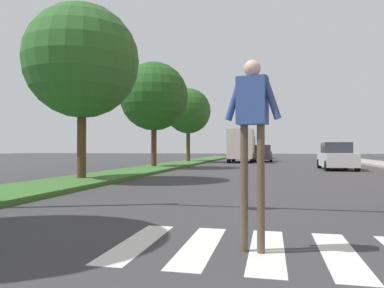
{
  "coord_description": "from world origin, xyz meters",
  "views": [
    {
      "loc": [
        -0.39,
        3.32,
        1.34
      ],
      "look_at": [
        -4.31,
        21.33,
        1.57
      ],
      "focal_mm": 34.12,
      "sensor_mm": 36.0,
      "label": 1
    }
  ],
  "objects_px": {
    "truck_box_delivery": "(242,145)",
    "tree_mid": "(82,61)",
    "traffic_light_gantry": "(100,4)",
    "sedan_far_horizon": "(263,152)",
    "tree_far": "(154,97)",
    "sedan_midblock": "(337,157)",
    "tree_distant": "(188,111)",
    "sedan_distant": "(263,154)",
    "pedestrian_performer": "(252,124)"
  },
  "relations": [
    {
      "from": "pedestrian_performer",
      "to": "sedan_midblock",
      "type": "xyz_separation_m",
      "value": [
        4.28,
        19.57,
        -0.87
      ]
    },
    {
      "from": "tree_far",
      "to": "traffic_light_gantry",
      "type": "relative_size",
      "value": 0.77
    },
    {
      "from": "tree_mid",
      "to": "pedestrian_performer",
      "type": "height_order",
      "value": "tree_mid"
    },
    {
      "from": "tree_distant",
      "to": "traffic_light_gantry",
      "type": "height_order",
      "value": "tree_distant"
    },
    {
      "from": "pedestrian_performer",
      "to": "sedan_far_horizon",
      "type": "distance_m",
      "value": 45.2
    },
    {
      "from": "traffic_light_gantry",
      "to": "sedan_far_horizon",
      "type": "distance_m",
      "value": 43.16
    },
    {
      "from": "sedan_distant",
      "to": "truck_box_delivery",
      "type": "height_order",
      "value": "truck_box_delivery"
    },
    {
      "from": "pedestrian_performer",
      "to": "sedan_far_horizon",
      "type": "bearing_deg",
      "value": 91.05
    },
    {
      "from": "sedan_far_horizon",
      "to": "tree_mid",
      "type": "bearing_deg",
      "value": -100.1
    },
    {
      "from": "pedestrian_performer",
      "to": "truck_box_delivery",
      "type": "distance_m",
      "value": 30.8
    },
    {
      "from": "traffic_light_gantry",
      "to": "sedan_far_horizon",
      "type": "bearing_deg",
      "value": 86.74
    },
    {
      "from": "tree_far",
      "to": "sedan_far_horizon",
      "type": "height_order",
      "value": "tree_far"
    },
    {
      "from": "truck_box_delivery",
      "to": "sedan_midblock",
      "type": "bearing_deg",
      "value": -58.54
    },
    {
      "from": "tree_mid",
      "to": "sedan_far_horizon",
      "type": "height_order",
      "value": "tree_mid"
    },
    {
      "from": "traffic_light_gantry",
      "to": "sedan_distant",
      "type": "xyz_separation_m",
      "value": [
        2.66,
        31.39,
        -3.58
      ]
    },
    {
      "from": "pedestrian_performer",
      "to": "truck_box_delivery",
      "type": "height_order",
      "value": "truck_box_delivery"
    },
    {
      "from": "tree_far",
      "to": "sedan_midblock",
      "type": "xyz_separation_m",
      "value": [
        11.78,
        0.84,
        -4.06
      ]
    },
    {
      "from": "tree_mid",
      "to": "sedan_far_horizon",
      "type": "bearing_deg",
      "value": 79.9
    },
    {
      "from": "pedestrian_performer",
      "to": "sedan_midblock",
      "type": "distance_m",
      "value": 20.05
    },
    {
      "from": "tree_distant",
      "to": "traffic_light_gantry",
      "type": "distance_m",
      "value": 27.58
    },
    {
      "from": "tree_far",
      "to": "traffic_light_gantry",
      "type": "height_order",
      "value": "tree_far"
    },
    {
      "from": "tree_mid",
      "to": "pedestrian_performer",
      "type": "bearing_deg",
      "value": -50.17
    },
    {
      "from": "tree_mid",
      "to": "traffic_light_gantry",
      "type": "xyz_separation_m",
      "value": [
        4.04,
        -6.53,
        -0.53
      ]
    },
    {
      "from": "pedestrian_performer",
      "to": "tree_mid",
      "type": "bearing_deg",
      "value": 129.83
    },
    {
      "from": "tree_far",
      "to": "sedan_far_horizon",
      "type": "distance_m",
      "value": 27.59
    },
    {
      "from": "tree_mid",
      "to": "tree_distant",
      "type": "distance_m",
      "value": 20.71
    },
    {
      "from": "traffic_light_gantry",
      "to": "sedan_distant",
      "type": "relative_size",
      "value": 2.11
    },
    {
      "from": "tree_distant",
      "to": "pedestrian_performer",
      "type": "distance_m",
      "value": 30.61
    },
    {
      "from": "traffic_light_gantry",
      "to": "pedestrian_performer",
      "type": "height_order",
      "value": "traffic_light_gantry"
    },
    {
      "from": "pedestrian_performer",
      "to": "sedan_distant",
      "type": "distance_m",
      "value": 33.64
    },
    {
      "from": "tree_distant",
      "to": "truck_box_delivery",
      "type": "distance_m",
      "value": 6.17
    },
    {
      "from": "tree_distant",
      "to": "truck_box_delivery",
      "type": "height_order",
      "value": "tree_distant"
    },
    {
      "from": "tree_far",
      "to": "sedan_distant",
      "type": "relative_size",
      "value": 1.63
    },
    {
      "from": "traffic_light_gantry",
      "to": "tree_mid",
      "type": "bearing_deg",
      "value": 121.75
    },
    {
      "from": "tree_distant",
      "to": "tree_mid",
      "type": "bearing_deg",
      "value": -89.27
    },
    {
      "from": "tree_mid",
      "to": "tree_distant",
      "type": "height_order",
      "value": "tree_mid"
    },
    {
      "from": "tree_far",
      "to": "sedan_far_horizon",
      "type": "bearing_deg",
      "value": 75.83
    },
    {
      "from": "tree_mid",
      "to": "sedan_midblock",
      "type": "distance_m",
      "value": 16.37
    },
    {
      "from": "tree_distant",
      "to": "sedan_distant",
      "type": "height_order",
      "value": "tree_distant"
    },
    {
      "from": "truck_box_delivery",
      "to": "tree_distant",
      "type": "bearing_deg",
      "value": -166.44
    },
    {
      "from": "pedestrian_performer",
      "to": "sedan_distant",
      "type": "xyz_separation_m",
      "value": [
        -0.62,
        33.63,
        -0.87
      ]
    },
    {
      "from": "tree_distant",
      "to": "traffic_light_gantry",
      "type": "relative_size",
      "value": 0.77
    },
    {
      "from": "tree_distant",
      "to": "sedan_midblock",
      "type": "distance_m",
      "value": 16.0
    },
    {
      "from": "tree_mid",
      "to": "sedan_distant",
      "type": "height_order",
      "value": "tree_mid"
    },
    {
      "from": "truck_box_delivery",
      "to": "tree_mid",
      "type": "bearing_deg",
      "value": -102.32
    },
    {
      "from": "tree_far",
      "to": "sedan_midblock",
      "type": "distance_m",
      "value": 12.49
    },
    {
      "from": "sedan_midblock",
      "to": "sedan_far_horizon",
      "type": "height_order",
      "value": "sedan_far_horizon"
    },
    {
      "from": "traffic_light_gantry",
      "to": "sedan_far_horizon",
      "type": "xyz_separation_m",
      "value": [
        2.45,
        42.94,
        -3.57
      ]
    },
    {
      "from": "sedan_distant",
      "to": "sedan_far_horizon",
      "type": "xyz_separation_m",
      "value": [
        -0.21,
        11.56,
        0.02
      ]
    },
    {
      "from": "traffic_light_gantry",
      "to": "sedan_midblock",
      "type": "relative_size",
      "value": 2.25
    }
  ]
}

